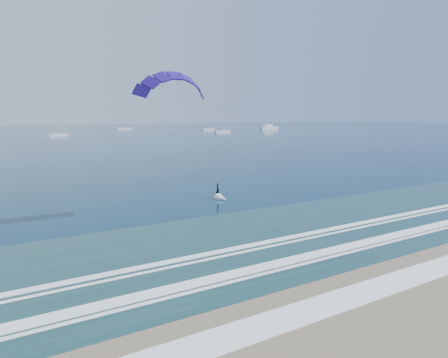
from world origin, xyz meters
TOP-DOWN VIEW (x-y plane):
  - ground at (0.00, 0.00)m, footprint 900.00×900.00m
  - kitesurfer_rig at (-3.89, 22.88)m, footprint 13.95×8.74m
  - motor_yacht at (148.12, 210.24)m, footprint 13.62×3.63m
  - sailboat_3 at (7.05, 187.51)m, footprint 8.35×2.40m
  - sailboat_4 at (61.14, 261.07)m, footprint 10.29×2.40m
  - sailboat_5 at (103.69, 216.96)m, footprint 8.29×2.40m
  - sailboat_6 at (94.46, 182.97)m, footprint 9.33×2.40m

SIDE VIEW (x-z plane):
  - ground at x=0.00m, z-range 0.00..0.00m
  - sailboat_5 at x=103.69m, z-range -5.01..6.37m
  - sailboat_3 at x=7.05m, z-range -5.14..6.50m
  - sailboat_6 at x=94.46m, z-range -5.59..6.96m
  - sailboat_4 at x=61.14m, z-range -6.19..7.58m
  - motor_yacht at x=148.12m, z-range -1.42..4.39m
  - kitesurfer_rig at x=-3.89m, z-range 0.15..14.96m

